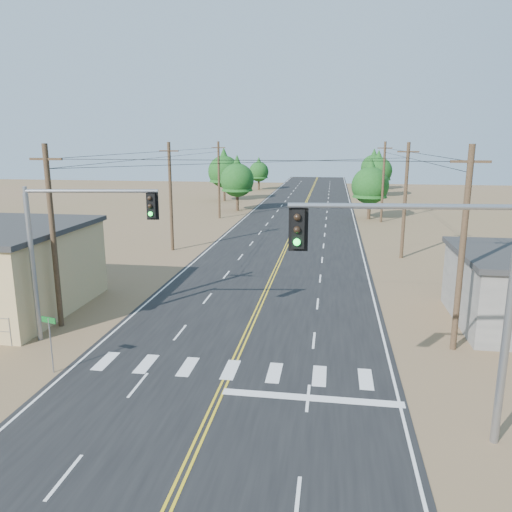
# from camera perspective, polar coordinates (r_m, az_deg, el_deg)

# --- Properties ---
(ground) EXTENTS (220.00, 220.00, 0.00)m
(ground) POSITION_cam_1_polar(r_m,az_deg,el_deg) (16.59, -9.04, -24.84)
(ground) COLOR brown
(ground) RESTS_ON ground
(road) EXTENTS (15.00, 200.00, 0.02)m
(road) POSITION_cam_1_polar(r_m,az_deg,el_deg) (43.80, 2.85, -0.30)
(road) COLOR black
(road) RESTS_ON ground
(utility_pole_left_near) EXTENTS (1.80, 0.30, 10.00)m
(utility_pole_left_near) POSITION_cam_1_polar(r_m,az_deg,el_deg) (28.97, -22.17, 2.11)
(utility_pole_left_near) COLOR #4C3826
(utility_pole_left_near) RESTS_ON ground
(utility_pole_left_mid) EXTENTS (1.80, 0.30, 10.00)m
(utility_pole_left_mid) POSITION_cam_1_polar(r_m,az_deg,el_deg) (47.07, -9.73, 6.77)
(utility_pole_left_mid) COLOR #4C3826
(utility_pole_left_mid) RESTS_ON ground
(utility_pole_left_far) EXTENTS (1.80, 0.30, 10.00)m
(utility_pole_left_far) POSITION_cam_1_polar(r_m,az_deg,el_deg) (66.26, -4.26, 8.71)
(utility_pole_left_far) COLOR #4C3826
(utility_pole_left_far) RESTS_ON ground
(utility_pole_right_near) EXTENTS (1.80, 0.30, 10.00)m
(utility_pole_right_near) POSITION_cam_1_polar(r_m,az_deg,el_deg) (25.67, 22.52, 0.77)
(utility_pole_right_near) COLOR #4C3826
(utility_pole_right_near) RESTS_ON ground
(utility_pole_right_mid) EXTENTS (1.80, 0.30, 10.00)m
(utility_pole_right_mid) POSITION_cam_1_polar(r_m,az_deg,el_deg) (45.11, 16.66, 6.15)
(utility_pole_right_mid) COLOR #4C3826
(utility_pole_right_mid) RESTS_ON ground
(utility_pole_right_far) EXTENTS (1.80, 0.30, 10.00)m
(utility_pole_right_far) POSITION_cam_1_polar(r_m,az_deg,el_deg) (64.89, 14.33, 8.25)
(utility_pole_right_far) COLOR #4C3826
(utility_pole_right_far) RESTS_ON ground
(signal_mast_left) EXTENTS (6.58, 1.21, 7.96)m
(signal_mast_left) POSITION_cam_1_polar(r_m,az_deg,el_deg) (26.54, -20.71, 1.89)
(signal_mast_left) COLOR gray
(signal_mast_left) RESTS_ON ground
(signal_mast_right) EXTENTS (7.35, 1.05, 8.36)m
(signal_mast_right) POSITION_cam_1_polar(r_m,az_deg,el_deg) (17.21, 20.77, -2.83)
(signal_mast_right) COLOR gray
(signal_mast_right) RESTS_ON ground
(street_sign) EXTENTS (0.76, 0.22, 2.62)m
(street_sign) POSITION_cam_1_polar(r_m,az_deg,el_deg) (24.02, -22.47, -8.42)
(street_sign) COLOR gray
(street_sign) RESTS_ON ground
(tree_left_near) EXTENTS (4.87, 4.87, 8.12)m
(tree_left_near) POSITION_cam_1_polar(r_m,az_deg,el_deg) (73.38, -2.16, 9.05)
(tree_left_near) COLOR #3F2D1E
(tree_left_near) RESTS_ON ground
(tree_left_mid) EXTENTS (5.38, 5.38, 8.97)m
(tree_left_mid) POSITION_cam_1_polar(r_m,az_deg,el_deg) (85.73, -3.68, 9.96)
(tree_left_mid) COLOR #3F2D1E
(tree_left_mid) RESTS_ON ground
(tree_left_far) EXTENTS (4.09, 4.09, 6.81)m
(tree_left_far) POSITION_cam_1_polar(r_m,az_deg,el_deg) (104.95, 0.32, 9.84)
(tree_left_far) COLOR #3F2D1E
(tree_left_far) RESTS_ON ground
(tree_right_near) EXTENTS (4.81, 4.81, 8.02)m
(tree_right_near) POSITION_cam_1_polar(r_m,az_deg,el_deg) (66.87, 12.94, 8.27)
(tree_right_near) COLOR #3F2D1E
(tree_right_near) RESTS_ON ground
(tree_right_mid) EXTENTS (5.09, 5.09, 8.49)m
(tree_right_mid) POSITION_cam_1_polar(r_m,az_deg,el_deg) (94.65, 13.78, 9.73)
(tree_right_mid) COLOR #3F2D1E
(tree_right_mid) RESTS_ON ground
(tree_right_far) EXTENTS (5.11, 5.11, 8.51)m
(tree_right_far) POSITION_cam_1_polar(r_m,az_deg,el_deg) (107.36, 13.29, 10.13)
(tree_right_far) COLOR #3F2D1E
(tree_right_far) RESTS_ON ground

